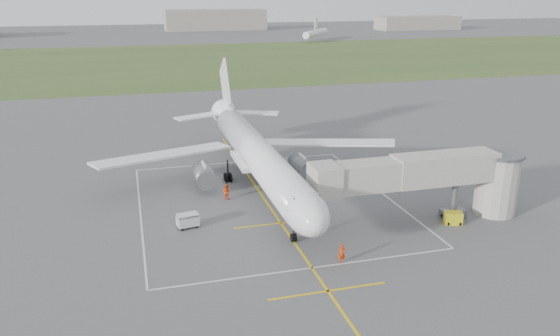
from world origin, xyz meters
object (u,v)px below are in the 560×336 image
object	(u,v)px
airliner	(257,154)
ramp_worker_wing	(226,192)
jet_bridge	(437,177)
ramp_worker_nose	(342,254)
gpu_unit	(453,218)
baggage_cart	(188,221)

from	to	relation	value
airliner	ramp_worker_wing	world-z (taller)	airliner
jet_bridge	ramp_worker_nose	size ratio (longest dim) A/B	13.12
gpu_unit	baggage_cart	bearing A→B (deg)	-176.67
ramp_worker_wing	jet_bridge	bearing A→B (deg)	-166.98
airliner	gpu_unit	distance (m)	23.54
gpu_unit	baggage_cart	xyz separation A→B (m)	(-26.56, 6.41, 0.12)
airliner	ramp_worker_wing	bearing A→B (deg)	-150.14
jet_bridge	ramp_worker_wing	world-z (taller)	jet_bridge
baggage_cart	ramp_worker_nose	distance (m)	16.66
gpu_unit	ramp_worker_wing	size ratio (longest dim) A/B	1.10
jet_bridge	baggage_cart	xyz separation A→B (m)	(-25.15, 4.96, -3.99)
ramp_worker_nose	gpu_unit	bearing A→B (deg)	23.20
ramp_worker_nose	baggage_cart	bearing A→B (deg)	141.95
jet_bridge	ramp_worker_nose	bearing A→B (deg)	-153.94
gpu_unit	ramp_worker_wing	bearing A→B (deg)	164.97
baggage_cart	ramp_worker_wing	xyz separation A→B (m)	(5.24, 6.88, 0.14)
airliner	jet_bridge	bearing A→B (deg)	-42.19
airliner	gpu_unit	world-z (taller)	airliner
baggage_cart	ramp_worker_wing	distance (m)	8.65
airliner	ramp_worker_nose	size ratio (longest dim) A/B	26.20
ramp_worker_wing	baggage_cart	bearing A→B (deg)	96.49
gpu_unit	ramp_worker_nose	bearing A→B (deg)	-144.35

